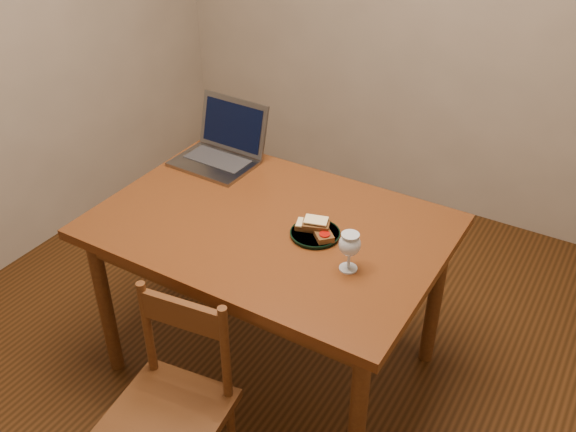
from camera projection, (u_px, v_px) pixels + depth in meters
The scene contains 9 objects.
floor at pixel (279, 364), 2.83m from camera, with size 3.20×3.20×0.02m, color black.
table at pixel (270, 241), 2.47m from camera, with size 1.30×0.90×0.74m.
chair at pixel (171, 399), 2.12m from camera, with size 0.41×0.40×0.39m.
plate at pixel (315, 234), 2.35m from camera, with size 0.19×0.19×0.02m, color black.
sandwich_cheese at pixel (309, 225), 2.35m from camera, with size 0.10×0.06×0.03m, color #381E0C, non-canonical shape.
sandwich_tomato at pixel (323, 233), 2.31m from camera, with size 0.10×0.06×0.03m, color #381E0C, non-canonical shape.
sandwich_top at pixel (316, 223), 2.32m from camera, with size 0.10×0.06×0.03m, color #381E0C, non-canonical shape.
milk_glass at pixel (349, 252), 2.15m from camera, with size 0.08×0.08×0.15m, color white, non-canonical shape.
laptop at pixel (223, 145), 2.81m from camera, with size 0.35×0.32×0.25m.
Camera 1 is at (1.06, -1.69, 2.10)m, focal length 40.00 mm.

